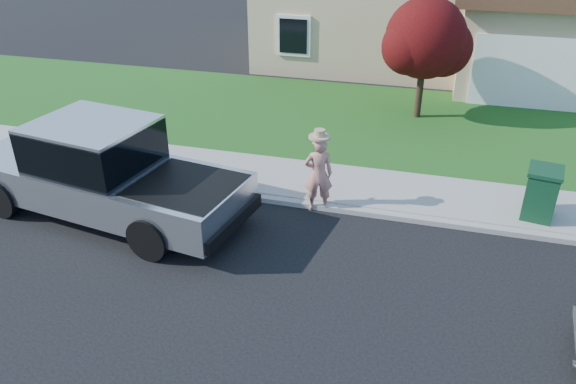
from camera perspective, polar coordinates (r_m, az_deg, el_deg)
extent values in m
plane|color=black|center=(10.68, -5.40, -8.50)|extent=(80.00, 80.00, 0.00)
cube|color=gray|center=(12.74, 3.35, -1.46)|extent=(40.00, 0.20, 0.12)
cube|color=gray|center=(13.68, 4.35, 0.81)|extent=(40.00, 2.00, 0.15)
cube|color=#164F19|center=(17.75, 7.30, 7.22)|extent=(40.00, 7.00, 0.10)
cube|color=tan|center=(22.68, 24.13, 13.81)|extent=(5.50, 6.00, 3.20)
cube|color=white|center=(19.87, 24.85, 10.81)|extent=(4.60, 0.12, 2.30)
cube|color=black|center=(21.62, 0.57, 15.58)|extent=(1.30, 0.10, 1.50)
cylinder|color=black|center=(13.79, -27.00, -0.49)|extent=(0.93, 0.47, 0.89)
cylinder|color=black|center=(14.96, -21.27, 2.93)|extent=(0.93, 0.47, 0.89)
cylinder|color=black|center=(11.22, -13.86, -4.55)|extent=(0.93, 0.47, 0.89)
cylinder|color=black|center=(12.62, -8.36, -0.04)|extent=(0.93, 0.47, 0.89)
cube|color=silver|center=(12.84, -18.03, 0.91)|extent=(6.58, 3.17, 0.80)
cube|color=black|center=(12.60, -19.17, 4.45)|extent=(2.62, 2.40, 0.94)
cube|color=silver|center=(12.42, -19.52, 6.50)|extent=(2.62, 2.40, 0.09)
cube|color=black|center=(11.45, -10.34, 0.61)|extent=(2.26, 2.17, 0.07)
cube|color=black|center=(15.11, -27.11, 2.63)|extent=(0.46, 2.10, 0.44)
cube|color=black|center=(11.21, -5.47, -3.11)|extent=(0.46, 2.10, 0.28)
cube|color=black|center=(14.01, -18.58, 6.44)|extent=(0.17, 0.26, 0.20)
imported|color=tan|center=(12.33, 3.10, 1.81)|extent=(0.74, 0.60, 1.75)
cylinder|color=tan|center=(11.96, 3.21, 5.67)|extent=(0.47, 0.47, 0.05)
cylinder|color=tan|center=(11.93, 3.22, 5.98)|extent=(0.23, 0.23, 0.16)
cylinder|color=black|center=(17.99, 13.22, 9.97)|extent=(0.21, 0.21, 1.66)
sphere|color=#470F0F|center=(17.57, 13.81, 14.94)|extent=(2.39, 2.39, 2.39)
sphere|color=#470F0F|center=(17.93, 15.45, 13.98)|extent=(1.76, 1.76, 1.76)
sphere|color=#470F0F|center=(17.33, 12.26, 14.22)|extent=(1.66, 1.66, 1.66)
cube|color=#0E341D|center=(13.08, 24.28, -0.24)|extent=(0.74, 0.82, 1.04)
cube|color=#0E341D|center=(12.85, 24.77, 1.96)|extent=(0.81, 0.90, 0.08)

